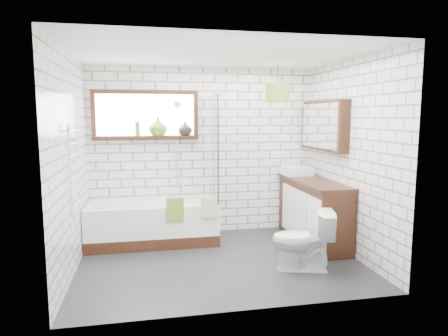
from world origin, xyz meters
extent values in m
cube|color=black|center=(0.00, 0.00, -0.01)|extent=(3.40, 2.60, 0.01)
cube|color=white|center=(0.00, 0.00, 2.50)|extent=(3.40, 2.60, 0.01)
cube|color=white|center=(0.00, 1.30, 1.25)|extent=(3.40, 0.01, 2.50)
cube|color=white|center=(0.00, -1.30, 1.25)|extent=(3.40, 0.01, 2.50)
cube|color=white|center=(-1.70, 0.00, 1.25)|extent=(0.01, 2.60, 2.50)
cube|color=white|center=(1.70, 0.00, 1.25)|extent=(0.01, 2.60, 2.50)
cube|color=black|center=(-0.85, 1.26, 1.80)|extent=(1.52, 0.16, 0.68)
cube|color=white|center=(-1.66, 0.00, 1.20)|extent=(0.06, 0.52, 1.00)
cube|color=black|center=(1.62, 0.60, 1.65)|extent=(0.16, 1.20, 0.70)
cylinder|color=silver|center=(-0.40, 1.26, 1.35)|extent=(0.02, 0.02, 1.30)
cube|color=white|center=(-0.79, 0.90, 0.29)|extent=(1.80, 0.79, 0.58)
cube|color=white|center=(0.09, 0.90, 1.33)|extent=(0.02, 0.72, 1.50)
cube|color=olive|center=(-0.50, 0.51, 0.56)|extent=(0.23, 0.06, 0.31)
cube|color=tan|center=(-0.04, 0.51, 0.56)|extent=(0.21, 0.05, 0.28)
cube|color=black|center=(1.45, 0.50, 0.45)|extent=(0.50, 1.57, 0.90)
cube|color=white|center=(1.39, 1.00, 0.96)|extent=(0.42, 0.37, 0.12)
cylinder|color=silver|center=(1.55, 1.00, 1.02)|extent=(0.04, 0.04, 0.16)
imported|color=white|center=(0.90, -0.47, 0.35)|extent=(0.58, 0.78, 0.71)
imported|color=olive|center=(-0.68, 1.23, 1.62)|extent=(0.32, 0.32, 0.27)
imported|color=black|center=(-0.28, 1.23, 1.59)|extent=(0.23, 0.23, 0.21)
cylinder|color=olive|center=(-0.97, 1.23, 1.58)|extent=(0.08, 0.08, 0.21)
cylinder|color=olive|center=(0.93, 0.60, 2.10)|extent=(0.33, 0.33, 0.24)
camera|label=1|loc=(-0.88, -4.69, 1.79)|focal=32.00mm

